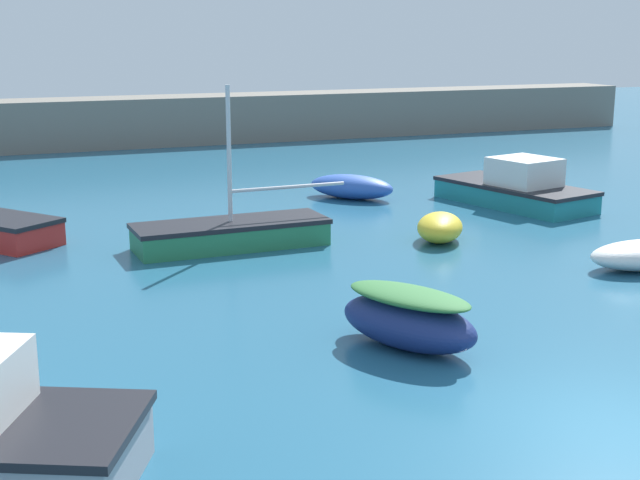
# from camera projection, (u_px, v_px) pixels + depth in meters

# --- Properties ---
(ground_plane) EXTENTS (120.00, 120.00, 0.20)m
(ground_plane) POSITION_uv_depth(u_px,v_px,m) (617.00, 435.00, 12.54)
(ground_plane) COLOR #235B7A
(harbor_breakwater) EXTENTS (53.31, 2.90, 2.29)m
(harbor_breakwater) POSITION_uv_depth(u_px,v_px,m) (146.00, 121.00, 42.79)
(harbor_breakwater) COLOR slate
(harbor_breakwater) RESTS_ON ground_plane
(sailboat_twin_hulled) EXTENTS (5.68, 1.78, 4.13)m
(sailboat_twin_hulled) POSITION_uv_depth(u_px,v_px,m) (231.00, 233.00, 22.82)
(sailboat_twin_hulled) COLOR #287A4C
(sailboat_twin_hulled) RESTS_ON ground_plane
(rowboat_with_red_cover) EXTENTS (2.34, 3.01, 1.06)m
(rowboat_with_red_cover) POSITION_uv_depth(u_px,v_px,m) (408.00, 318.00, 15.59)
(rowboat_with_red_cover) COLOR navy
(rowboat_with_red_cover) RESTS_ON ground_plane
(open_tender_yellow) EXTENTS (2.91, 3.11, 0.79)m
(open_tender_yellow) POSITION_uv_depth(u_px,v_px,m) (351.00, 187.00, 29.37)
(open_tender_yellow) COLOR #2D56B7
(open_tender_yellow) RESTS_ON ground_plane
(fishing_dinghy_green) EXTENTS (2.09, 2.32, 0.75)m
(fishing_dinghy_green) POSITION_uv_depth(u_px,v_px,m) (440.00, 227.00, 23.47)
(fishing_dinghy_green) COLOR yellow
(fishing_dinghy_green) RESTS_ON ground_plane
(cabin_cruiser_white) EXTENTS (3.33, 5.57, 1.55)m
(cabin_cruiser_white) POSITION_uv_depth(u_px,v_px,m) (517.00, 188.00, 28.15)
(cabin_cruiser_white) COLOR teal
(cabin_cruiser_white) RESTS_ON ground_plane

